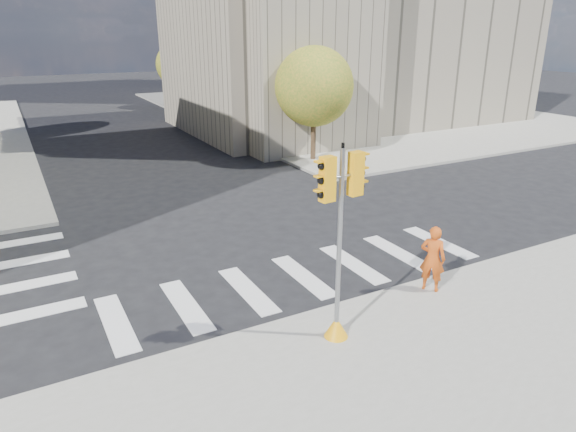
% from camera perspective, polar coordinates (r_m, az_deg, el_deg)
% --- Properties ---
extents(ground, '(160.00, 160.00, 0.00)m').
position_cam_1_polar(ground, '(16.95, -1.42, -3.98)').
color(ground, black).
rests_on(ground, ground).
extents(sidewalk_far_right, '(28.00, 40.00, 0.15)m').
position_cam_1_polar(sidewalk_far_right, '(48.59, 5.68, 11.82)').
color(sidewalk_far_right, gray).
rests_on(sidewalk_far_right, ground).
extents(civic_building, '(26.00, 16.00, 19.39)m').
position_cam_1_polar(civic_building, '(39.95, 6.33, 20.41)').
color(civic_building, gray).
rests_on(civic_building, ground).
extents(tree_re_near, '(4.20, 4.20, 6.16)m').
position_cam_1_polar(tree_re_near, '(28.03, 2.92, 14.16)').
color(tree_re_near, '#382616').
rests_on(tree_re_near, ground).
extents(tree_re_mid, '(4.60, 4.60, 6.66)m').
position_cam_1_polar(tree_re_mid, '(38.72, -6.72, 16.10)').
color(tree_re_mid, '#382616').
rests_on(tree_re_mid, ground).
extents(tree_re_far, '(4.00, 4.00, 5.88)m').
position_cam_1_polar(tree_re_far, '(50.05, -12.12, 16.10)').
color(tree_re_far, '#382616').
rests_on(tree_re_far, ground).
extents(lamp_near, '(0.35, 0.18, 8.11)m').
position_cam_1_polar(lamp_near, '(31.69, -0.17, 15.81)').
color(lamp_near, black).
rests_on(lamp_near, sidewalk_far_right).
extents(lamp_far, '(0.35, 0.18, 8.11)m').
position_cam_1_polar(lamp_far, '(44.48, -9.17, 16.76)').
color(lamp_far, black).
rests_on(lamp_far, sidewalk_far_right).
extents(traffic_signal, '(1.08, 0.56, 4.57)m').
position_cam_1_polar(traffic_signal, '(11.41, 5.66, -4.96)').
color(traffic_signal, '#F4A10C').
rests_on(traffic_signal, sidewalk_near).
extents(photographer, '(0.76, 0.81, 1.86)m').
position_cam_1_polar(photographer, '(14.41, 15.77, -4.56)').
color(photographer, '#C44B12').
rests_on(photographer, sidewalk_near).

